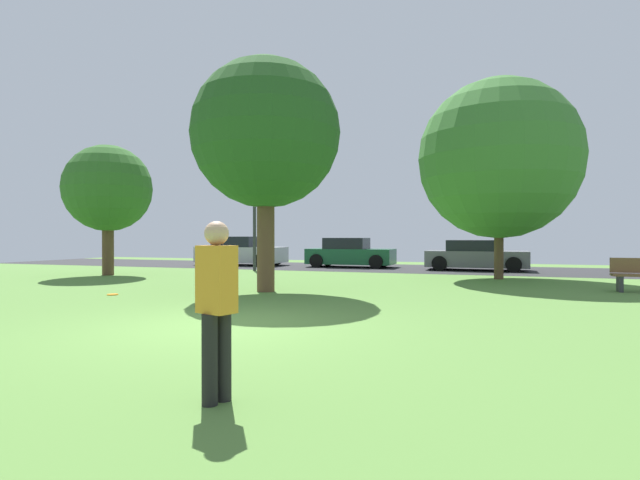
# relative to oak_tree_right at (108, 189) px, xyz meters

# --- Properties ---
(ground_plane) EXTENTS (44.00, 44.00, 0.00)m
(ground_plane) POSITION_rel_oak_tree_right_xyz_m (9.76, -8.16, -3.29)
(ground_plane) COLOR #547F38
(road_strip) EXTENTS (44.00, 6.40, 0.01)m
(road_strip) POSITION_rel_oak_tree_right_xyz_m (9.76, 7.84, -3.29)
(road_strip) COLOR #28282B
(road_strip) RESTS_ON ground_plane
(oak_tree_right) EXTENTS (3.29, 3.29, 4.96)m
(oak_tree_right) POSITION_rel_oak_tree_right_xyz_m (0.00, 0.00, 0.00)
(oak_tree_right) COLOR brown
(oak_tree_right) RESTS_ON ground_plane
(oak_tree_center) EXTENTS (4.00, 4.00, 6.25)m
(oak_tree_center) POSITION_rel_oak_tree_right_xyz_m (8.17, -3.13, 0.92)
(oak_tree_center) COLOR brown
(oak_tree_center) RESTS_ON ground_plane
(oak_tree_left) EXTENTS (5.52, 5.52, 6.92)m
(oak_tree_left) POSITION_rel_oak_tree_right_xyz_m (14.07, 3.10, 0.87)
(oak_tree_left) COLOR brown
(oak_tree_left) RESTS_ON ground_plane
(person_catcher) EXTENTS (0.37, 0.31, 1.61)m
(person_catcher) POSITION_rel_oak_tree_right_xyz_m (11.69, -11.43, -2.41)
(person_catcher) COLOR black
(person_catcher) RESTS_ON ground_plane
(frisbee_disc) EXTENTS (0.27, 0.27, 0.03)m
(frisbee_disc) POSITION_rel_oak_tree_right_xyz_m (4.89, -5.18, -3.28)
(frisbee_disc) COLOR orange
(frisbee_disc) RESTS_ON ground_plane
(parked_car_silver) EXTENTS (4.53, 2.09, 1.47)m
(parked_car_silver) POSITION_rel_oak_tree_right_xyz_m (1.47, 7.74, -2.62)
(parked_car_silver) COLOR #B7B7BC
(parked_car_silver) RESTS_ON ground_plane
(parked_car_green) EXTENTS (4.14, 1.94, 1.41)m
(parked_car_green) POSITION_rel_oak_tree_right_xyz_m (7.29, 7.99, -2.65)
(parked_car_green) COLOR #195633
(parked_car_green) RESTS_ON ground_plane
(parked_car_grey) EXTENTS (4.26, 2.08, 1.32)m
(parked_car_grey) POSITION_rel_oak_tree_right_xyz_m (13.11, 7.63, -2.68)
(parked_car_grey) COLOR slate
(parked_car_grey) RESTS_ON ground_plane
(street_lamp_post) EXTENTS (0.14, 0.14, 4.50)m
(street_lamp_post) POSITION_rel_oak_tree_right_xyz_m (4.17, 4.04, -1.04)
(street_lamp_post) COLOR #2D2D33
(street_lamp_post) RESTS_ON ground_plane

